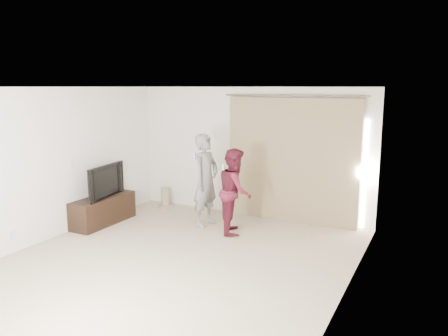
{
  "coord_description": "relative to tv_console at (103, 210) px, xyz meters",
  "views": [
    {
      "loc": [
        3.47,
        -5.29,
        2.6
      ],
      "look_at": [
        0.19,
        1.2,
        1.25
      ],
      "focal_mm": 35.0,
      "sensor_mm": 36.0,
      "label": 1
    }
  ],
  "objects": [
    {
      "name": "floor",
      "position": [
        2.27,
        -0.9,
        -0.26
      ],
      "size": [
        5.5,
        5.5,
        0.0
      ],
      "primitive_type": "plane",
      "color": "tan",
      "rests_on": "ground"
    },
    {
      "name": "scratching_post",
      "position": [
        0.41,
        1.5,
        -0.09
      ],
      "size": [
        0.33,
        0.33,
        0.44
      ],
      "color": "tan",
      "rests_on": "ground"
    },
    {
      "name": "tv",
      "position": [
        0.0,
        0.0,
        0.58
      ],
      "size": [
        0.29,
        1.1,
        0.63
      ],
      "primitive_type": "imported",
      "rotation": [
        0.0,
        0.0,
        1.71
      ],
      "color": "black",
      "rests_on": "tv_console"
    },
    {
      "name": "person_man",
      "position": [
        1.81,
        0.82,
        0.61
      ],
      "size": [
        0.49,
        0.68,
        1.75
      ],
      "color": "slate",
      "rests_on": "ground"
    },
    {
      "name": "ceiling",
      "position": [
        2.27,
        -0.9,
        2.34
      ],
      "size": [
        5.0,
        5.5,
        0.01
      ],
      "primitive_type": "cube",
      "color": "white",
      "rests_on": "wall_back"
    },
    {
      "name": "wall_back",
      "position": [
        2.27,
        1.85,
        1.04
      ],
      "size": [
        5.0,
        0.04,
        2.6
      ],
      "primitive_type": "cube",
      "color": "white",
      "rests_on": "ground"
    },
    {
      "name": "wall_left",
      "position": [
        -0.23,
        -0.9,
        1.04
      ],
      "size": [
        0.04,
        5.5,
        2.6
      ],
      "color": "white",
      "rests_on": "ground"
    },
    {
      "name": "curtain",
      "position": [
        3.18,
        1.78,
        0.94
      ],
      "size": [
        2.8,
        0.11,
        2.46
      ],
      "color": "#917959",
      "rests_on": "ground"
    },
    {
      "name": "person_woman",
      "position": [
        2.48,
        0.69,
        0.5
      ],
      "size": [
        0.84,
        0.92,
        1.54
      ],
      "color": "#551625",
      "rests_on": "ground"
    },
    {
      "name": "tv_console",
      "position": [
        0.0,
        0.0,
        0.0
      ],
      "size": [
        0.48,
        1.37,
        0.53
      ],
      "primitive_type": "cube",
      "color": "black",
      "rests_on": "ground"
    }
  ]
}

